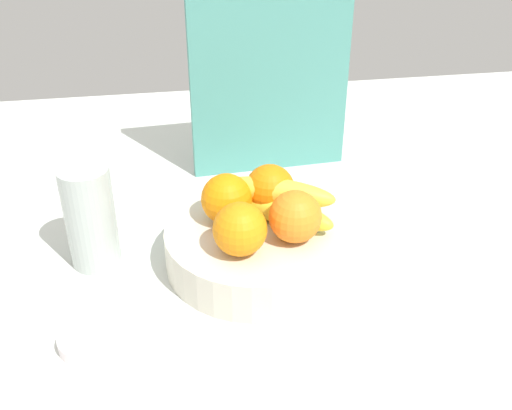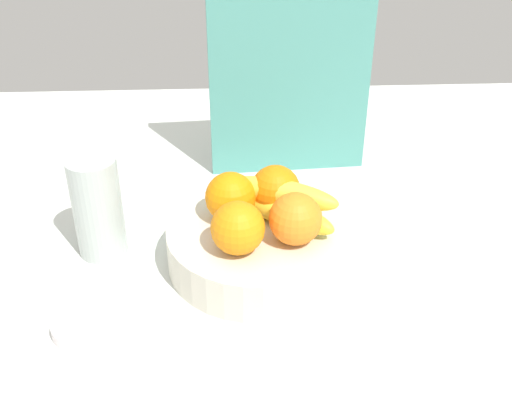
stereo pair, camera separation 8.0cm
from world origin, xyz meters
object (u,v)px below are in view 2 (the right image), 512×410
(banana_bunch, at_px, (280,202))
(cutting_board, at_px, (289,76))
(orange_back_left, at_px, (230,197))
(jar_lid, at_px, (78,328))
(orange_front_right, at_px, (293,219))
(orange_center, at_px, (273,190))
(orange_front_left, at_px, (236,228))
(thermos_tumbler, at_px, (95,207))
(fruit_bowl, at_px, (256,246))

(banana_bunch, bearing_deg, cutting_board, 82.72)
(orange_back_left, bearing_deg, jar_lid, -140.47)
(orange_front_right, relative_size, orange_center, 1.00)
(orange_front_left, xyz_separation_m, jar_lid, (-0.21, -0.09, -0.09))
(orange_front_right, relative_size, thermos_tumbler, 0.47)
(orange_front_right, relative_size, banana_bunch, 0.43)
(cutting_board, bearing_deg, banana_bunch, -101.08)
(orange_front_left, xyz_separation_m, thermos_tumbler, (-0.20, 0.09, -0.02))
(orange_center, distance_m, cutting_board, 0.26)
(orange_back_left, xyz_separation_m, jar_lid, (-0.20, -0.16, -0.09))
(banana_bunch, height_order, thermos_tumbler, thermos_tumbler)
(fruit_bowl, relative_size, orange_front_left, 3.59)
(orange_front_right, relative_size, jar_lid, 1.03)
(fruit_bowl, height_order, orange_back_left, orange_back_left)
(orange_front_right, bearing_deg, banana_bunch, 104.66)
(orange_back_left, relative_size, banana_bunch, 0.43)
(fruit_bowl, distance_m, orange_front_right, 0.09)
(orange_front_left, distance_m, banana_bunch, 0.10)
(fruit_bowl, xyz_separation_m, orange_front_right, (0.05, -0.03, 0.07))
(orange_front_left, xyz_separation_m, orange_back_left, (-0.01, 0.08, 0.00))
(orange_back_left, bearing_deg, orange_front_right, -35.16)
(banana_bunch, bearing_deg, orange_front_left, -132.79)
(orange_front_right, height_order, cutting_board, cutting_board)
(orange_front_right, height_order, banana_bunch, orange_front_right)
(fruit_bowl, relative_size, cutting_board, 0.73)
(orange_center, bearing_deg, thermos_tumbler, -179.24)
(orange_center, distance_m, jar_lid, 0.33)
(orange_center, bearing_deg, orange_front_right, -74.36)
(cutting_board, height_order, thermos_tumbler, cutting_board)
(cutting_board, height_order, jar_lid, cutting_board)
(thermos_tumbler, relative_size, jar_lid, 2.20)
(orange_front_right, bearing_deg, orange_center, 105.64)
(orange_front_left, height_order, cutting_board, cutting_board)
(cutting_board, distance_m, thermos_tumbler, 0.40)
(banana_bunch, xyz_separation_m, cutting_board, (0.03, 0.27, 0.09))
(orange_front_left, bearing_deg, orange_back_left, 94.83)
(jar_lid, bearing_deg, thermos_tumbler, 89.28)
(orange_back_left, bearing_deg, cutting_board, 67.73)
(banana_bunch, bearing_deg, orange_front_right, -75.34)
(fruit_bowl, bearing_deg, banana_bunch, 28.92)
(orange_front_left, distance_m, thermos_tumbler, 0.22)
(orange_front_left, relative_size, jar_lid, 1.03)
(orange_front_right, xyz_separation_m, thermos_tumbler, (-0.28, 0.07, -0.02))
(orange_center, xyz_separation_m, orange_back_left, (-0.06, -0.02, 0.00))
(thermos_tumbler, bearing_deg, orange_front_right, -14.74)
(orange_back_left, relative_size, cutting_board, 0.20)
(cutting_board, bearing_deg, orange_center, -103.70)
(orange_center, bearing_deg, jar_lid, -145.38)
(fruit_bowl, distance_m, banana_bunch, 0.07)
(orange_center, bearing_deg, orange_front_left, -120.85)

